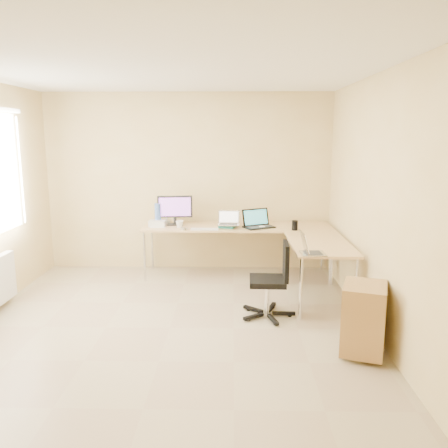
{
  "coord_description": "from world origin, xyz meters",
  "views": [
    {
      "loc": [
        0.66,
        -4.46,
        1.99
      ],
      "look_at": [
        0.55,
        1.1,
        0.9
      ],
      "focal_mm": 36.47,
      "sensor_mm": 36.0,
      "label": 1
    }
  ],
  "objects_px": {
    "water_bottle": "(158,214)",
    "monitor": "(175,210)",
    "laptop_center": "(229,218)",
    "mug": "(180,224)",
    "laptop_black": "(259,219)",
    "desk_return": "(318,272)",
    "cabinet": "(363,318)",
    "keyboard": "(205,229)",
    "desk_main": "(237,251)",
    "desk_fan": "(166,212)",
    "office_chair": "(268,273)",
    "laptop_return": "(313,245)"
  },
  "relations": [
    {
      "from": "monitor",
      "to": "water_bottle",
      "type": "height_order",
      "value": "monitor"
    },
    {
      "from": "desk_main",
      "to": "laptop_return",
      "type": "relative_size",
      "value": 8.71
    },
    {
      "from": "laptop_return",
      "to": "cabinet",
      "type": "xyz_separation_m",
      "value": [
        0.33,
        -0.85,
        -0.47
      ]
    },
    {
      "from": "desk_return",
      "to": "office_chair",
      "type": "distance_m",
      "value": 0.84
    },
    {
      "from": "monitor",
      "to": "laptop_center",
      "type": "relative_size",
      "value": 1.68
    },
    {
      "from": "laptop_center",
      "to": "cabinet",
      "type": "bearing_deg",
      "value": -56.84
    },
    {
      "from": "mug",
      "to": "water_bottle",
      "type": "bearing_deg",
      "value": 152.55
    },
    {
      "from": "keyboard",
      "to": "mug",
      "type": "bearing_deg",
      "value": 161.21
    },
    {
      "from": "monitor",
      "to": "desk_fan",
      "type": "height_order",
      "value": "monitor"
    },
    {
      "from": "mug",
      "to": "office_chair",
      "type": "bearing_deg",
      "value": -50.11
    },
    {
      "from": "laptop_black",
      "to": "laptop_center",
      "type": "bearing_deg",
      "value": 160.76
    },
    {
      "from": "keyboard",
      "to": "desk_fan",
      "type": "xyz_separation_m",
      "value": [
        -0.59,
        0.5,
        0.15
      ]
    },
    {
      "from": "water_bottle",
      "to": "monitor",
      "type": "bearing_deg",
      "value": 7.92
    },
    {
      "from": "desk_return",
      "to": "keyboard",
      "type": "bearing_deg",
      "value": 153.71
    },
    {
      "from": "desk_return",
      "to": "cabinet",
      "type": "relative_size",
      "value": 2.06
    },
    {
      "from": "laptop_center",
      "to": "mug",
      "type": "height_order",
      "value": "laptop_center"
    },
    {
      "from": "office_chair",
      "to": "desk_fan",
      "type": "bearing_deg",
      "value": 130.21
    },
    {
      "from": "laptop_black",
      "to": "keyboard",
      "type": "xyz_separation_m",
      "value": [
        -0.74,
        -0.16,
        -0.12
      ]
    },
    {
      "from": "desk_fan",
      "to": "mug",
      "type": "bearing_deg",
      "value": -44.59
    },
    {
      "from": "keyboard",
      "to": "cabinet",
      "type": "relative_size",
      "value": 0.59
    },
    {
      "from": "laptop_center",
      "to": "mug",
      "type": "distance_m",
      "value": 0.68
    },
    {
      "from": "mug",
      "to": "water_bottle",
      "type": "relative_size",
      "value": 0.33
    },
    {
      "from": "laptop_center",
      "to": "water_bottle",
      "type": "xyz_separation_m",
      "value": [
        -1.0,
        0.2,
        0.01
      ]
    },
    {
      "from": "water_bottle",
      "to": "cabinet",
      "type": "xyz_separation_m",
      "value": [
        2.25,
        -2.41,
        -0.53
      ]
    },
    {
      "from": "monitor",
      "to": "water_bottle",
      "type": "bearing_deg",
      "value": -177.88
    },
    {
      "from": "monitor",
      "to": "laptop_center",
      "type": "xyz_separation_m",
      "value": [
        0.76,
        -0.23,
        -0.07
      ]
    },
    {
      "from": "desk_return",
      "to": "mug",
      "type": "xyz_separation_m",
      "value": [
        -1.78,
        0.83,
        0.41
      ]
    },
    {
      "from": "mug",
      "to": "cabinet",
      "type": "height_order",
      "value": "mug"
    },
    {
      "from": "water_bottle",
      "to": "cabinet",
      "type": "bearing_deg",
      "value": -46.93
    },
    {
      "from": "keyboard",
      "to": "mug",
      "type": "distance_m",
      "value": 0.38
    },
    {
      "from": "laptop_center",
      "to": "water_bottle",
      "type": "height_order",
      "value": "water_bottle"
    },
    {
      "from": "desk_fan",
      "to": "laptop_center",
      "type": "bearing_deg",
      "value": -10.47
    },
    {
      "from": "keyboard",
      "to": "desk_fan",
      "type": "height_order",
      "value": "desk_fan"
    },
    {
      "from": "desk_return",
      "to": "laptop_center",
      "type": "height_order",
      "value": "laptop_center"
    },
    {
      "from": "keyboard",
      "to": "laptop_black",
      "type": "bearing_deg",
      "value": 13.85
    },
    {
      "from": "desk_main",
      "to": "desk_fan",
      "type": "height_order",
      "value": "desk_fan"
    },
    {
      "from": "desk_return",
      "to": "office_chair",
      "type": "bearing_deg",
      "value": -142.22
    },
    {
      "from": "laptop_black",
      "to": "keyboard",
      "type": "distance_m",
      "value": 0.77
    },
    {
      "from": "desk_main",
      "to": "keyboard",
      "type": "xyz_separation_m",
      "value": [
        -0.45,
        -0.3,
        0.37
      ]
    },
    {
      "from": "mug",
      "to": "water_bottle",
      "type": "height_order",
      "value": "water_bottle"
    },
    {
      "from": "keyboard",
      "to": "desk_fan",
      "type": "bearing_deg",
      "value": 141.27
    },
    {
      "from": "keyboard",
      "to": "water_bottle",
      "type": "height_order",
      "value": "water_bottle"
    },
    {
      "from": "laptop_black",
      "to": "desk_main",
      "type": "bearing_deg",
      "value": 128.41
    },
    {
      "from": "monitor",
      "to": "mug",
      "type": "distance_m",
      "value": 0.27
    },
    {
      "from": "laptop_black",
      "to": "laptop_return",
      "type": "distance_m",
      "value": 1.5
    },
    {
      "from": "desk_main",
      "to": "laptop_center",
      "type": "bearing_deg",
      "value": -122.62
    },
    {
      "from": "desk_return",
      "to": "laptop_return",
      "type": "height_order",
      "value": "laptop_return"
    },
    {
      "from": "mug",
      "to": "keyboard",
      "type": "bearing_deg",
      "value": -20.35
    },
    {
      "from": "laptop_black",
      "to": "laptop_return",
      "type": "xyz_separation_m",
      "value": [
        0.5,
        -1.42,
        -0.03
      ]
    },
    {
      "from": "laptop_black",
      "to": "cabinet",
      "type": "xyz_separation_m",
      "value": [
        0.83,
        -2.27,
        -0.5
      ]
    }
  ]
}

